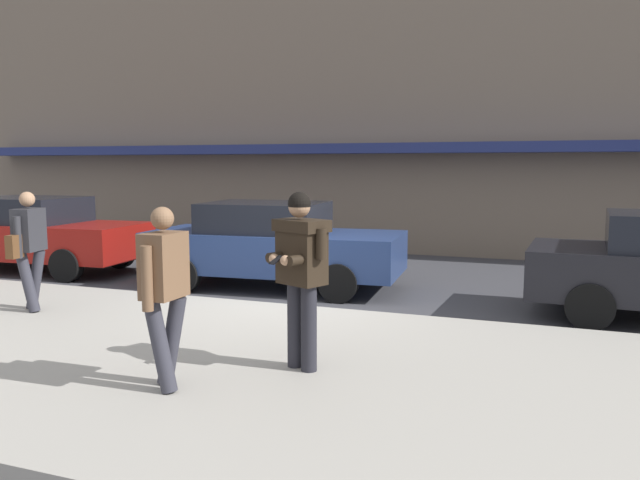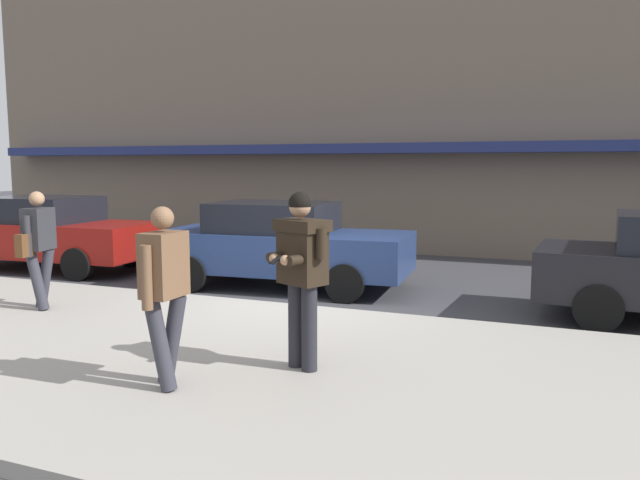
# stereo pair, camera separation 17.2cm
# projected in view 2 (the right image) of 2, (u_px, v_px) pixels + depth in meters

# --- Properties ---
(ground_plane) EXTENTS (80.00, 80.00, 0.00)m
(ground_plane) POSITION_uv_depth(u_px,v_px,m) (294.00, 309.00, 9.56)
(ground_plane) COLOR #3D3D42
(sidewalk) EXTENTS (32.00, 5.30, 0.14)m
(sidewalk) POSITION_uv_depth(u_px,v_px,m) (268.00, 369.00, 6.56)
(sidewalk) COLOR #A8A399
(sidewalk) RESTS_ON ground
(curb_paint_line) EXTENTS (28.00, 0.12, 0.01)m
(curb_paint_line) POSITION_uv_depth(u_px,v_px,m) (356.00, 314.00, 9.24)
(curb_paint_line) COLOR silver
(curb_paint_line) RESTS_ON ground
(storefront_facade) EXTENTS (28.00, 4.70, 10.46)m
(storefront_facade) POSITION_uv_depth(u_px,v_px,m) (461.00, 49.00, 16.37)
(storefront_facade) COLOR #756656
(storefront_facade) RESTS_ON ground
(parked_sedan_near) EXTENTS (4.61, 2.15, 1.54)m
(parked_sedan_near) POSITION_uv_depth(u_px,v_px,m) (48.00, 233.00, 13.09)
(parked_sedan_near) COLOR maroon
(parked_sedan_near) RESTS_ON ground
(parked_sedan_mid) EXTENTS (4.63, 2.19, 1.54)m
(parked_sedan_mid) POSITION_uv_depth(u_px,v_px,m) (281.00, 244.00, 11.19)
(parked_sedan_mid) COLOR navy
(parked_sedan_mid) RESTS_ON ground
(man_texting_on_phone) EXTENTS (0.61, 0.65, 1.81)m
(man_texting_on_phone) POSITION_uv_depth(u_px,v_px,m) (301.00, 261.00, 6.24)
(man_texting_on_phone) COLOR #23232B
(man_texting_on_phone) RESTS_ON sidewalk
(pedestrian_with_bag) EXTENTS (0.38, 0.72, 1.70)m
(pedestrian_with_bag) POSITION_uv_depth(u_px,v_px,m) (38.00, 243.00, 8.89)
(pedestrian_with_bag) COLOR #33333D
(pedestrian_with_bag) RESTS_ON sidewalk
(pedestrian_dark_coat) EXTENTS (0.33, 0.60, 1.70)m
(pedestrian_dark_coat) POSITION_uv_depth(u_px,v_px,m) (164.00, 285.00, 5.74)
(pedestrian_dark_coat) COLOR #33333D
(pedestrian_dark_coat) RESTS_ON sidewalk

